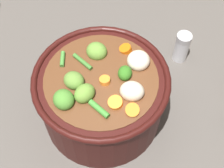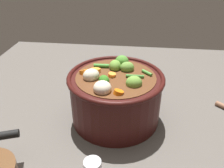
{
  "view_description": "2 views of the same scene",
  "coord_description": "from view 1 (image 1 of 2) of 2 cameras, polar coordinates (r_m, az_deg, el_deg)",
  "views": [
    {
      "loc": [
        -0.25,
        0.22,
        0.62
      ],
      "look_at": [
        -0.02,
        -0.01,
        0.13
      ],
      "focal_mm": 52.63,
      "sensor_mm": 36.0,
      "label": 1
    },
    {
      "loc": [
        0.05,
        -0.53,
        0.42
      ],
      "look_at": [
        -0.01,
        -0.02,
        0.12
      ],
      "focal_mm": 37.91,
      "sensor_mm": 36.0,
      "label": 2
    }
  ],
  "objects": [
    {
      "name": "cooking_pot",
      "position": [
        0.64,
        -1.76,
        -2.05
      ],
      "size": [
        0.25,
        0.25,
        0.16
      ],
      "color": "#38110F",
      "rests_on": "ground_plane"
    },
    {
      "name": "ground_plane",
      "position": [
        0.7,
        -1.62,
        -5.13
      ],
      "size": [
        1.1,
        1.1,
        0.0
      ],
      "primitive_type": "plane",
      "color": "#514C47"
    },
    {
      "name": "salt_shaker",
      "position": [
        0.77,
        12.01,
        6.3
      ],
      "size": [
        0.03,
        0.03,
        0.08
      ],
      "color": "silver",
      "rests_on": "ground_plane"
    }
  ]
}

